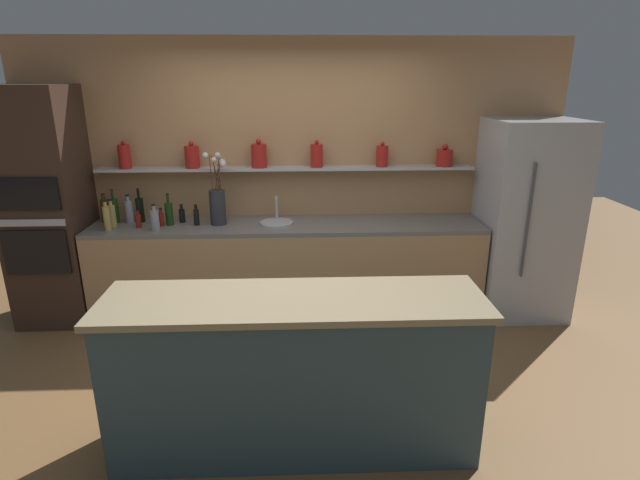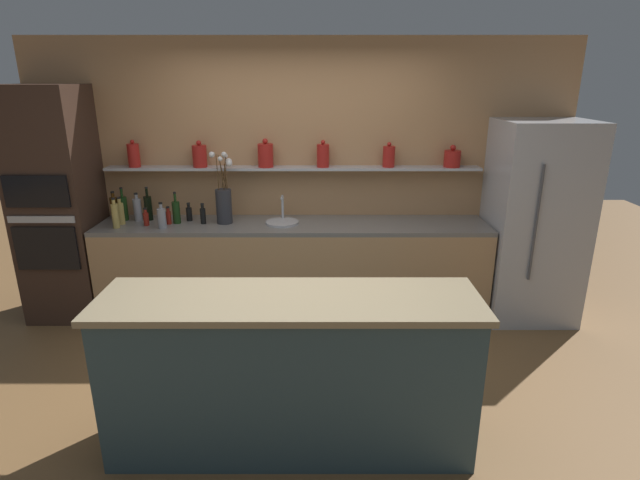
% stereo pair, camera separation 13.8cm
% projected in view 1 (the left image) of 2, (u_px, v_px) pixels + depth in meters
% --- Properties ---
extents(ground_plane, '(12.00, 12.00, 0.00)m').
position_uv_depth(ground_plane, '(296.00, 384.00, 3.82)').
color(ground_plane, brown).
extents(back_wall_unit, '(5.20, 0.28, 2.60)m').
position_uv_depth(back_wall_unit, '(295.00, 176.00, 4.93)').
color(back_wall_unit, tan).
rests_on(back_wall_unit, ground_plane).
extents(back_counter_unit, '(3.68, 0.62, 0.92)m').
position_uv_depth(back_counter_unit, '(288.00, 269.00, 4.85)').
color(back_counter_unit, tan).
rests_on(back_counter_unit, ground_plane).
extents(island_counter, '(2.25, 0.61, 1.02)m').
position_uv_depth(island_counter, '(295.00, 374.00, 3.05)').
color(island_counter, '#334C56').
rests_on(island_counter, ground_plane).
extents(refrigerator, '(0.82, 0.73, 1.88)m').
position_uv_depth(refrigerator, '(525.00, 220.00, 4.75)').
color(refrigerator, '#B7B7BC').
rests_on(refrigerator, ground_plane).
extents(oven_tower, '(0.66, 0.64, 2.18)m').
position_uv_depth(oven_tower, '(47.00, 209.00, 4.56)').
color(oven_tower, '#3D281E').
rests_on(oven_tower, ground_plane).
extents(flower_vase, '(0.21, 0.18, 0.68)m').
position_uv_depth(flower_vase, '(218.00, 202.00, 4.63)').
color(flower_vase, '#2D2D33').
rests_on(flower_vase, back_counter_unit).
extents(sink_fixture, '(0.31, 0.31, 0.25)m').
position_uv_depth(sink_fixture, '(276.00, 221.00, 4.70)').
color(sink_fixture, '#B7B7BC').
rests_on(sink_fixture, back_counter_unit).
extents(bottle_wine_0, '(0.08, 0.08, 0.32)m').
position_uv_depth(bottle_wine_0, '(114.00, 210.00, 4.72)').
color(bottle_wine_0, '#193814').
rests_on(bottle_wine_0, back_counter_unit).
extents(bottle_spirit_1, '(0.07, 0.07, 0.28)m').
position_uv_depth(bottle_spirit_1, '(105.00, 210.00, 4.73)').
color(bottle_spirit_1, '#4C2D0C').
rests_on(bottle_spirit_1, back_counter_unit).
extents(bottle_sauce_2, '(0.05, 0.05, 0.17)m').
position_uv_depth(bottle_sauce_2, '(161.00, 218.00, 4.62)').
color(bottle_sauce_2, maroon).
rests_on(bottle_sauce_2, back_counter_unit).
extents(bottle_sauce_3, '(0.05, 0.05, 0.20)m').
position_uv_depth(bottle_sauce_3, '(196.00, 216.00, 4.64)').
color(bottle_sauce_3, black).
rests_on(bottle_sauce_3, back_counter_unit).
extents(bottle_spirit_4, '(0.07, 0.07, 0.26)m').
position_uv_depth(bottle_spirit_4, '(112.00, 215.00, 4.59)').
color(bottle_spirit_4, tan).
rests_on(bottle_spirit_4, back_counter_unit).
extents(bottle_sauce_5, '(0.05, 0.05, 0.17)m').
position_uv_depth(bottle_sauce_5, '(138.00, 220.00, 4.57)').
color(bottle_sauce_5, maroon).
rests_on(bottle_sauce_5, back_counter_unit).
extents(bottle_wine_6, '(0.07, 0.07, 0.33)m').
position_uv_depth(bottle_wine_6, '(140.00, 209.00, 4.73)').
color(bottle_wine_6, black).
rests_on(bottle_wine_6, back_counter_unit).
extents(bottle_sauce_7, '(0.06, 0.06, 0.18)m').
position_uv_depth(bottle_sauce_7, '(182.00, 215.00, 4.73)').
color(bottle_sauce_7, black).
rests_on(bottle_sauce_7, back_counter_unit).
extents(bottle_spirit_8, '(0.08, 0.08, 0.27)m').
position_uv_depth(bottle_spirit_8, '(129.00, 211.00, 4.71)').
color(bottle_spirit_8, gray).
rests_on(bottle_spirit_8, back_counter_unit).
extents(bottle_spirit_9, '(0.08, 0.08, 0.24)m').
position_uv_depth(bottle_spirit_9, '(155.00, 220.00, 4.48)').
color(bottle_spirit_9, gray).
rests_on(bottle_spirit_9, back_counter_unit).
extents(bottle_wine_10, '(0.07, 0.07, 0.30)m').
position_uv_depth(bottle_wine_10, '(169.00, 213.00, 4.64)').
color(bottle_wine_10, '#193814').
rests_on(bottle_wine_10, back_counter_unit).
extents(bottle_spirit_11, '(0.06, 0.06, 0.28)m').
position_uv_depth(bottle_spirit_11, '(107.00, 218.00, 4.47)').
color(bottle_spirit_11, tan).
rests_on(bottle_spirit_11, back_counter_unit).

